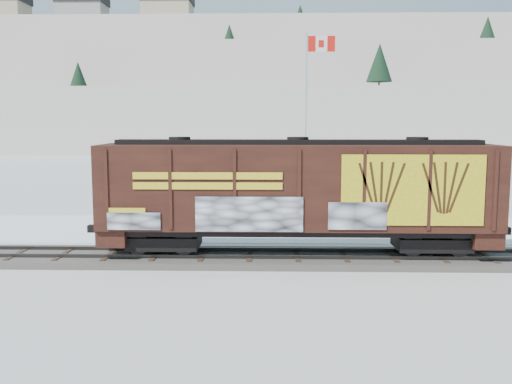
{
  "coord_description": "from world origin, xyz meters",
  "views": [
    {
      "loc": [
        0.87,
        -23.79,
        5.93
      ],
      "look_at": [
        0.18,
        3.0,
        2.61
      ],
      "focal_mm": 40.0,
      "sensor_mm": 36.0,
      "label": 1
    }
  ],
  "objects_px": {
    "car_silver": "(140,220)",
    "car_dark": "(397,217)",
    "car_white": "(199,214)",
    "hopper_railcar": "(297,190)",
    "flagpole": "(307,146)"
  },
  "relations": [
    {
      "from": "hopper_railcar",
      "to": "car_silver",
      "type": "bearing_deg",
      "value": 143.66
    },
    {
      "from": "car_white",
      "to": "car_silver",
      "type": "bearing_deg",
      "value": 109.04
    },
    {
      "from": "car_silver",
      "to": "flagpole",
      "type": "bearing_deg",
      "value": -32.64
    },
    {
      "from": "hopper_railcar",
      "to": "car_white",
      "type": "height_order",
      "value": "hopper_railcar"
    },
    {
      "from": "car_silver",
      "to": "car_dark",
      "type": "relative_size",
      "value": 0.8
    },
    {
      "from": "hopper_railcar",
      "to": "flagpole",
      "type": "relative_size",
      "value": 1.42
    },
    {
      "from": "hopper_railcar",
      "to": "car_silver",
      "type": "distance_m",
      "value": 10.27
    },
    {
      "from": "hopper_railcar",
      "to": "car_silver",
      "type": "xyz_separation_m",
      "value": [
        -8.06,
        5.93,
        -2.31
      ]
    },
    {
      "from": "flagpole",
      "to": "car_dark",
      "type": "relative_size",
      "value": 2.22
    },
    {
      "from": "hopper_railcar",
      "to": "car_white",
      "type": "xyz_separation_m",
      "value": [
        -5.13,
        7.75,
        -2.28
      ]
    },
    {
      "from": "car_silver",
      "to": "car_white",
      "type": "relative_size",
      "value": 0.92
    },
    {
      "from": "hopper_railcar",
      "to": "car_dark",
      "type": "xyz_separation_m",
      "value": [
        5.7,
        6.76,
        -2.26
      ]
    },
    {
      "from": "car_silver",
      "to": "car_white",
      "type": "height_order",
      "value": "car_white"
    },
    {
      "from": "flagpole",
      "to": "car_dark",
      "type": "distance_m",
      "value": 9.13
    },
    {
      "from": "car_silver",
      "to": "car_dark",
      "type": "height_order",
      "value": "car_dark"
    }
  ]
}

